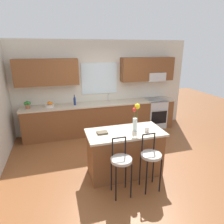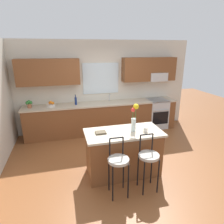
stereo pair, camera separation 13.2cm
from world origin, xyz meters
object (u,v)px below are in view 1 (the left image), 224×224
at_px(kitchen_island, 125,152).
at_px(mug_ceramic, 147,129).
at_px(cookbook, 102,133).
at_px(bar_stool_middle, 151,157).
at_px(oven_range, 155,113).
at_px(bar_stool_near, 121,162).
at_px(fruit_bowl_oranges, 50,105).
at_px(flower_vase, 136,117).
at_px(bottle_olive_oil, 75,101).
at_px(potted_plant_small, 27,104).

relative_size(kitchen_island, mug_ceramic, 16.70).
bearing_deg(cookbook, bar_stool_middle, -40.58).
height_order(oven_range, bar_stool_near, bar_stool_near).
relative_size(kitchen_island, fruit_bowl_oranges, 6.26).
bearing_deg(flower_vase, bar_stool_near, -129.96).
xyz_separation_m(kitchen_island, cookbook, (-0.45, 0.04, 0.47)).
height_order(bar_stool_near, bottle_olive_oil, bottle_olive_oil).
relative_size(oven_range, bar_stool_near, 0.88).
distance_m(bar_stool_middle, cookbook, 1.00).
height_order(oven_range, potted_plant_small, potted_plant_small).
bearing_deg(cookbook, potted_plant_small, 125.87).
relative_size(oven_range, kitchen_island, 0.61).
bearing_deg(bar_stool_near, bottle_olive_oil, 99.64).
height_order(bar_stool_middle, flower_vase, flower_vase).
relative_size(bar_stool_near, potted_plant_small, 4.85).
bearing_deg(bottle_olive_oil, bar_stool_near, -80.36).
xyz_separation_m(flower_vase, bottle_olive_oil, (-0.94, 2.18, -0.17)).
xyz_separation_m(bar_stool_near, mug_ceramic, (0.68, 0.47, 0.33)).
distance_m(bar_stool_middle, mug_ceramic, 0.59).
relative_size(bar_stool_near, cookbook, 5.21).
relative_size(bar_stool_middle, cookbook, 5.21).
height_order(bar_stool_near, flower_vase, flower_vase).
relative_size(bar_stool_near, flower_vase, 1.90).
xyz_separation_m(bar_stool_near, flower_vase, (0.48, 0.57, 0.57)).
bearing_deg(mug_ceramic, cookbook, 170.13).
relative_size(bar_stool_middle, bottle_olive_oil, 3.52).
bearing_deg(bottle_olive_oil, potted_plant_small, 179.96).
xyz_separation_m(kitchen_island, bar_stool_near, (-0.28, -0.58, 0.17)).
xyz_separation_m(mug_ceramic, potted_plant_small, (-2.39, 2.28, 0.07)).
bearing_deg(cookbook, fruit_bowl_oranges, 114.61).
bearing_deg(flower_vase, bar_stool_middle, -82.56).
relative_size(fruit_bowl_oranges, bottle_olive_oil, 0.81).
bearing_deg(oven_range, bar_stool_near, -127.29).
xyz_separation_m(mug_ceramic, cookbook, (-0.86, 0.15, -0.03)).
height_order(cookbook, fruit_bowl_oranges, fruit_bowl_oranges).
xyz_separation_m(bar_stool_middle, potted_plant_small, (-2.26, 2.75, 0.40)).
height_order(oven_range, flower_vase, flower_vase).
bearing_deg(bottle_olive_oil, fruit_bowl_oranges, 179.70).
xyz_separation_m(oven_range, bar_stool_near, (-2.07, -2.72, 0.18)).
relative_size(bar_stool_middle, flower_vase, 1.90).
relative_size(kitchen_island, bar_stool_middle, 1.44).
bearing_deg(mug_ceramic, flower_vase, 154.80).
bearing_deg(fruit_bowl_oranges, oven_range, -0.50).
xyz_separation_m(kitchen_island, potted_plant_small, (-1.99, 2.17, 0.58)).
xyz_separation_m(bar_stool_near, bottle_olive_oil, (-0.47, 2.75, 0.40)).
bearing_deg(fruit_bowl_oranges, bottle_olive_oil, -0.30).
distance_m(fruit_bowl_oranges, potted_plant_small, 0.57).
xyz_separation_m(oven_range, potted_plant_small, (-3.79, 0.03, 0.58)).
bearing_deg(kitchen_island, bar_stool_middle, -64.67).
xyz_separation_m(bar_stool_middle, cookbook, (-0.72, 0.62, 0.30)).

